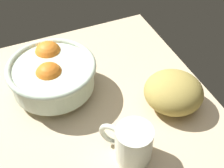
{
  "coord_description": "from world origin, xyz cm",
  "views": [
    {
      "loc": [
        -45.77,
        17.51,
        61.23
      ],
      "look_at": [
        5.87,
        -4.77,
        5.0
      ],
      "focal_mm": 51.04,
      "sensor_mm": 36.0,
      "label": 1
    }
  ],
  "objects": [
    {
      "name": "fruit_bowl",
      "position": [
        14.53,
        8.17,
        6.16
      ],
      "size": [
        22.6,
        22.6,
        10.78
      ],
      "color": "silver",
      "rests_on": "ground"
    },
    {
      "name": "ground_plane",
      "position": [
        0.0,
        0.0,
        -1.5
      ],
      "size": [
        76.45,
        58.72,
        3.0
      ],
      "primitive_type": "cube",
      "color": "#CEB693"
    },
    {
      "name": "bread_loaf",
      "position": [
        -2.3,
        -17.73,
        4.56
      ],
      "size": [
        19.63,
        19.88,
        9.11
      ],
      "primitive_type": "ellipsoid",
      "rotation": [
        0.0,
        0.0,
        0.98
      ],
      "color": "#AE9849",
      "rests_on": "ground"
    },
    {
      "name": "mug",
      "position": [
        -11.65,
        -1.87,
        4.45
      ],
      "size": [
        10.89,
        9.8,
        8.89
      ],
      "color": "silver",
      "rests_on": "ground"
    }
  ]
}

